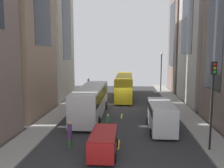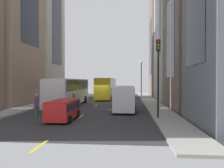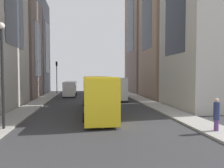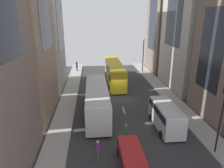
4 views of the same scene
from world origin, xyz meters
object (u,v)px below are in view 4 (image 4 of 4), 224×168
object	(u,v)px
traffic_light_near_corner	(223,106)
pedestrian_waiting_curb	(98,151)
car_red_0	(131,157)
streetcar_yellow	(114,71)
city_bus_white	(97,98)
delivery_van_white	(166,115)
pedestrian_walking_far	(126,134)
pedestrian_crossing_near	(77,66)

from	to	relation	value
traffic_light_near_corner	pedestrian_waiting_curb	bearing A→B (deg)	-179.02
car_red_0	traffic_light_near_corner	world-z (taller)	traffic_light_near_corner
streetcar_yellow	pedestrian_waiting_curb	distance (m)	21.40
city_bus_white	delivery_van_white	bearing A→B (deg)	-30.73
pedestrian_walking_far	traffic_light_near_corner	bearing A→B (deg)	-68.31
city_bus_white	traffic_light_near_corner	size ratio (longest dim) A/B	1.83
streetcar_yellow	traffic_light_near_corner	size ratio (longest dim) A/B	2.14
pedestrian_waiting_curb	car_red_0	bearing A→B (deg)	-39.83
pedestrian_crossing_near	traffic_light_near_corner	size ratio (longest dim) A/B	0.34
streetcar_yellow	car_red_0	size ratio (longest dim) A/B	3.27
streetcar_yellow	pedestrian_walking_far	world-z (taller)	streetcar_yellow
pedestrian_crossing_near	pedestrian_walking_far	bearing A→B (deg)	82.09
city_bus_white	traffic_light_near_corner	xyz separation A→B (m)	(9.90, -8.73, 2.47)
city_bus_white	car_red_0	distance (m)	9.99
city_bus_white	streetcar_yellow	bearing A→B (deg)	74.35
streetcar_yellow	pedestrian_waiting_curb	bearing A→B (deg)	-99.67
traffic_light_near_corner	pedestrian_walking_far	bearing A→B (deg)	164.72
city_bus_white	delivery_van_white	world-z (taller)	city_bus_white
city_bus_white	pedestrian_crossing_near	xyz separation A→B (m)	(-3.80, 20.41, -0.75)
city_bus_white	delivery_van_white	size ratio (longest dim) A/B	1.98
city_bus_white	streetcar_yellow	distance (m)	12.64
streetcar_yellow	pedestrian_walking_far	bearing A→B (deg)	-92.98
delivery_van_white	traffic_light_near_corner	size ratio (longest dim) A/B	0.92
pedestrian_walking_far	pedestrian_crossing_near	distance (m)	27.80
streetcar_yellow	car_red_0	bearing A→B (deg)	-92.71
delivery_van_white	pedestrian_waiting_curb	world-z (taller)	delivery_van_white
car_red_0	pedestrian_waiting_curb	xyz separation A→B (m)	(-2.56, 0.74, 0.16)
pedestrian_walking_far	traffic_light_near_corner	xyz separation A→B (m)	(7.47, -2.04, 3.35)
streetcar_yellow	pedestrian_waiting_curb	size ratio (longest dim) A/B	6.53
city_bus_white	streetcar_yellow	xyz separation A→B (m)	(3.41, 12.17, 0.12)
delivery_van_white	pedestrian_crossing_near	distance (m)	26.88
pedestrian_walking_far	traffic_light_near_corner	world-z (taller)	traffic_light_near_corner
pedestrian_crossing_near	pedestrian_waiting_curb	bearing A→B (deg)	76.19
delivery_van_white	car_red_0	world-z (taller)	delivery_van_white
car_red_0	traffic_light_near_corner	size ratio (longest dim) A/B	0.66
pedestrian_crossing_near	pedestrian_waiting_curb	xyz separation A→B (m)	(3.62, -29.31, -0.16)
streetcar_yellow	pedestrian_crossing_near	xyz separation A→B (m)	(-7.20, 8.24, -0.87)
pedestrian_walking_far	pedestrian_waiting_curb	distance (m)	3.42
pedestrian_walking_far	pedestrian_waiting_curb	world-z (taller)	pedestrian_walking_far
delivery_van_white	pedestrian_waiting_curb	bearing A→B (deg)	-146.88
city_bus_white	pedestrian_walking_far	xyz separation A→B (m)	(2.43, -6.69, -0.88)
city_bus_white	pedestrian_waiting_curb	xyz separation A→B (m)	(-0.18, -8.90, -0.91)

